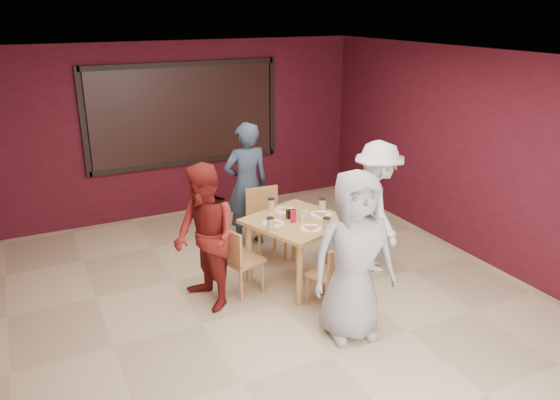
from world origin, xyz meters
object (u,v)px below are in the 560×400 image
diner_front (354,256)px  dining_table (297,227)px  chair_front (331,272)px  diner_back (247,185)px  diner_left (205,238)px  chair_back (265,219)px  diner_right (377,207)px  chair_left (238,257)px  chair_right (349,232)px

diner_front → dining_table: bearing=99.2°
chair_front → diner_back: diner_back is taller
dining_table → diner_left: size_ratio=0.80×
chair_front → diner_left: diner_left is taller
chair_back → diner_left: 1.52m
dining_table → diner_left: 1.21m
diner_back → diner_left: (-1.10, -1.39, -0.06)m
diner_front → diner_right: diner_front is taller
chair_left → dining_table: bearing=-1.7°
chair_back → diner_left: diner_left is taller
chair_back → chair_right: 1.17m
chair_right → diner_front: (-0.86, -1.36, 0.41)m
diner_back → chair_right: bearing=128.0°
diner_front → diner_right: 1.63m
dining_table → chair_back: size_ratio=1.41×
chair_front → diner_front: size_ratio=0.43×
dining_table → chair_left: dining_table is taller
chair_front → chair_right: chair_right is taller
dining_table → diner_right: (1.09, -0.13, 0.13)m
dining_table → diner_front: size_ratio=0.75×
chair_left → diner_front: (0.74, -1.32, 0.42)m
chair_left → diner_front: bearing=-60.7°
chair_back → diner_front: (-0.01, -2.16, 0.36)m
chair_back → diner_left: bearing=-141.9°
chair_left → diner_right: diner_right is taller
diner_left → chair_left: bearing=91.2°
dining_table → chair_left: size_ratio=1.57×
dining_table → chair_right: 0.85m
dining_table → diner_right: size_ratio=0.79×
chair_left → diner_back: bearing=62.5°
diner_left → dining_table: bearing=83.5°
diner_front → diner_back: (-0.06, 2.63, -0.01)m
chair_left → diner_back: 1.54m
diner_left → chair_front: bearing=53.1°
diner_front → diner_back: size_ratio=1.01×
chair_back → diner_left: size_ratio=0.57×
diner_back → diner_right: bearing=131.5°
chair_front → chair_back: size_ratio=0.81×
chair_back → chair_left: bearing=-131.8°
diner_front → chair_back: bearing=101.0°
chair_right → diner_back: size_ratio=0.48×
dining_table → chair_left: 0.83m
chair_front → chair_right: bearing=45.9°
chair_front → chair_back: chair_back is taller
chair_front → chair_back: (-0.09, 1.58, 0.10)m
dining_table → diner_front: 1.31m
chair_back → diner_back: diner_back is taller
chair_left → diner_front: 1.57m
chair_right → diner_right: bearing=-34.4°
chair_left → diner_left: (-0.42, -0.07, 0.36)m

